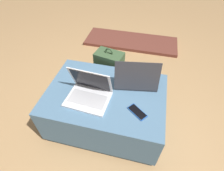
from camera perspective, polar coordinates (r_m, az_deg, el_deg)
The scene contains 7 objects.
ground_plane at distance 1.78m, azimuth -1.80°, elevation -11.44°, with size 14.00×14.00×0.00m, color tan.
ottoman at distance 1.61m, azimuth -1.97°, elevation -7.34°, with size 0.99×0.69×0.42m.
laptop_near at distance 1.39m, azimuth -7.54°, elevation -2.32°, with size 0.35×0.28×0.26m.
laptop_far at distance 1.50m, azimuth 7.78°, elevation 2.18°, with size 0.39×0.31×0.26m.
cell_phone at distance 1.33m, azimuth 8.25°, elevation -8.53°, with size 0.16×0.15×0.01m.
backpack at distance 1.94m, azimuth -0.71°, elevation 4.77°, with size 0.31×0.27×0.53m.
fireplace_hearth at distance 2.84m, azimuth 6.23°, elevation 14.17°, with size 1.40×0.50×0.04m.
Camera 1 is at (0.28, -0.93, 1.49)m, focal length 28.00 mm.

